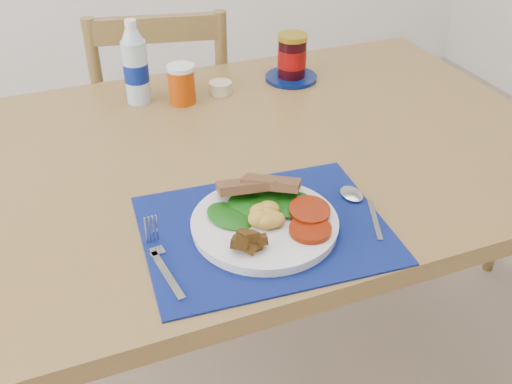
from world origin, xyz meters
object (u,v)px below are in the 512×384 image
at_px(breakfast_plate, 263,222).
at_px(water_bottle, 136,67).
at_px(chair_far, 164,113).
at_px(jam_on_saucer, 292,60).
at_px(juice_glass, 182,85).

xyz_separation_m(breakfast_plate, water_bottle, (-0.08, 0.58, 0.07)).
bearing_deg(water_bottle, chair_far, 68.26).
height_order(chair_far, water_bottle, chair_far).
bearing_deg(jam_on_saucer, water_bottle, 177.31).
relative_size(chair_far, breakfast_plate, 4.35).
distance_m(chair_far, jam_on_saucer, 0.49).
distance_m(chair_far, juice_glass, 0.42).
height_order(juice_glass, jam_on_saucer, jam_on_saucer).
relative_size(breakfast_plate, water_bottle, 1.24).
height_order(chair_far, breakfast_plate, chair_far).
distance_m(water_bottle, juice_glass, 0.11).
bearing_deg(chair_far, juice_glass, 98.36).
bearing_deg(jam_on_saucer, breakfast_plate, -118.74).
bearing_deg(breakfast_plate, chair_far, 105.14).
bearing_deg(juice_glass, chair_far, 85.97).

